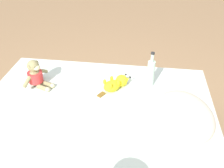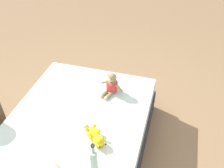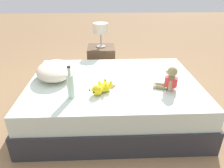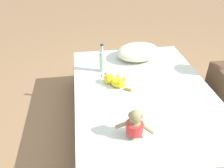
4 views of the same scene
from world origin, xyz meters
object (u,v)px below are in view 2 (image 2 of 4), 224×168
at_px(bed, 76,139).
at_px(plush_yellow_creature, 95,137).
at_px(plush_monkey, 111,85).
at_px(glass_bottle, 94,160).

distance_m(bed, plush_yellow_creature, 0.40).
height_order(plush_monkey, plush_yellow_creature, plush_monkey).
relative_size(plush_monkey, plush_yellow_creature, 1.01).
bearing_deg(glass_bottle, bed, -49.36).
relative_size(bed, glass_bottle, 5.92).
height_order(plush_monkey, glass_bottle, glass_bottle).
distance_m(bed, plush_monkey, 0.67).
relative_size(bed, plush_yellow_creature, 6.60).
bearing_deg(plush_monkey, plush_yellow_creature, 94.01).
xyz_separation_m(bed, plush_monkey, (-0.21, -0.54, 0.33)).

